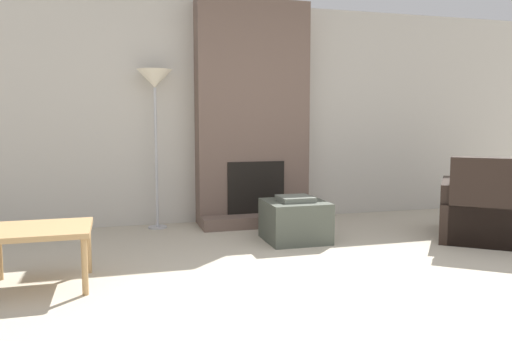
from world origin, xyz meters
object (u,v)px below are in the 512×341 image
ottoman (295,220)px  floor_lamp_left (155,86)px  armchair (485,213)px  side_table (39,235)px

ottoman → floor_lamp_left: (-1.30, 1.00, 1.39)m
floor_lamp_left → armchair: bearing=-24.6°
ottoman → armchair: (1.90, -0.47, 0.06)m
armchair → floor_lamp_left: (-3.20, 1.47, 1.33)m
armchair → floor_lamp_left: floor_lamp_left is taller
ottoman → side_table: bearing=-160.3°
armchair → floor_lamp_left: 3.76m
ottoman → side_table: ottoman is taller
ottoman → armchair: bearing=-13.9°
armchair → floor_lamp_left: size_ratio=0.75×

